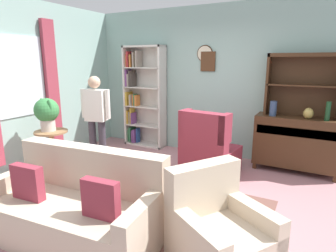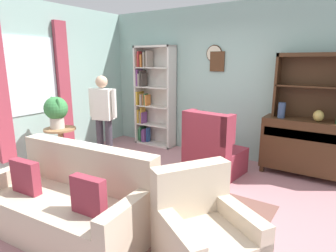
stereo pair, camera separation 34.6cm
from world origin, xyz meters
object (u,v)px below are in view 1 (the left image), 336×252
(book_stack, at_px, (141,170))
(armchair_floral, at_px, (219,235))
(vase_round, at_px, (308,113))
(wingback_chair, at_px, (208,151))
(person_reading, at_px, (96,116))
(vase_tall, at_px, (273,108))
(bottle_wine, at_px, (328,111))
(couch_floral, at_px, (76,209))
(bookshelf, at_px, (142,96))
(coffee_table, at_px, (144,176))
(sideboard, at_px, (296,142))
(plant_stand, at_px, (52,147))
(sideboard_hutch, at_px, (304,76))
(potted_plant_large, at_px, (47,112))

(book_stack, bearing_deg, armchair_floral, -24.74)
(vase_round, relative_size, wingback_chair, 0.16)
(person_reading, xyz_separation_m, book_stack, (1.39, -0.76, -0.43))
(vase_tall, xyz_separation_m, armchair_floral, (-0.01, -2.63, -0.75))
(vase_round, height_order, book_stack, vase_round)
(bottle_wine, xyz_separation_m, couch_floral, (-2.22, -2.93, -0.75))
(vase_tall, relative_size, person_reading, 0.16)
(bookshelf, distance_m, book_stack, 2.74)
(armchair_floral, height_order, book_stack, armchair_floral)
(person_reading, distance_m, coffee_table, 1.63)
(couch_floral, height_order, wingback_chair, wingback_chair)
(vase_tall, distance_m, couch_floral, 3.35)
(coffee_table, distance_m, book_stack, 0.15)
(armchair_floral, bearing_deg, wingback_chair, 113.11)
(person_reading, bearing_deg, bookshelf, 92.85)
(bookshelf, relative_size, sideboard, 1.62)
(plant_stand, relative_size, book_stack, 3.02)
(sideboard_hutch, xyz_separation_m, vase_tall, (-0.39, -0.19, -0.52))
(sideboard_hutch, distance_m, person_reading, 3.42)
(coffee_table, height_order, book_stack, book_stack)
(plant_stand, height_order, potted_plant_large, potted_plant_large)
(sideboard, distance_m, armchair_floral, 2.75)
(vase_tall, height_order, couch_floral, vase_tall)
(vase_tall, height_order, wingback_chair, vase_tall)
(sideboard_hutch, distance_m, potted_plant_large, 4.13)
(vase_round, bearing_deg, potted_plant_large, -153.42)
(bottle_wine, xyz_separation_m, plant_stand, (-3.91, -1.81, -0.64))
(sideboard, bearing_deg, person_reading, -155.04)
(sideboard, bearing_deg, couch_floral, -121.21)
(bookshelf, bearing_deg, vase_tall, -3.52)
(bookshelf, distance_m, potted_plant_large, 2.06)
(vase_round, relative_size, bottle_wine, 0.59)
(bottle_wine, distance_m, couch_floral, 3.75)
(bookshelf, bearing_deg, coffee_table, -55.82)
(armchair_floral, distance_m, plant_stand, 3.23)
(potted_plant_large, distance_m, book_stack, 2.04)
(bookshelf, height_order, person_reading, bookshelf)
(sideboard_hutch, distance_m, book_stack, 2.98)
(armchair_floral, relative_size, wingback_chair, 1.01)
(vase_round, relative_size, coffee_table, 0.21)
(plant_stand, xyz_separation_m, coffee_table, (1.91, -0.16, -0.07))
(vase_round, xyz_separation_m, coffee_table, (-1.75, -1.99, -0.65))
(vase_tall, relative_size, vase_round, 1.43)
(bookshelf, bearing_deg, bottle_wine, -2.88)
(bookshelf, distance_m, coffee_table, 2.69)
(wingback_chair, bearing_deg, bookshelf, 154.99)
(bookshelf, relative_size, couch_floral, 1.12)
(bookshelf, xyz_separation_m, vase_tall, (2.68, -0.17, -0.02))
(sideboard, relative_size, vase_round, 7.65)
(sideboard_hutch, bearing_deg, plant_stand, -150.31)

